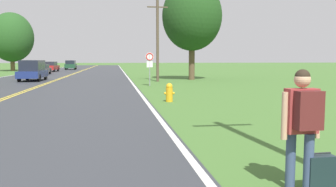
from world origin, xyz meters
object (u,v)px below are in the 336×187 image
Objects in this scene: suitcase at (320,174)px; fire_hydrant at (169,92)px; tree_mid_treeline at (192,16)px; car_red_sedan_distant at (51,66)px; traffic_sign at (150,61)px; car_dark_green_suv_horizon at (71,65)px; hitchhiker_person at (303,118)px; car_dark_blue_van_mid_far at (33,70)px; car_dark_grey_sedan_receding at (42,69)px; tree_behind_sign at (12,37)px.

fire_hydrant is at bearing 0.42° from suitcase.
tree_mid_treeline is 1.91× the size of car_red_sedan_distant.
fire_hydrant is 44.62m from car_red_sedan_distant.
traffic_sign reaches higher than car_red_sedan_distant.
car_dark_green_suv_horizon reaches higher than car_red_sedan_distant.
traffic_sign is 45.56m from car_dark_green_suv_horizon.
tree_mid_treeline reaches higher than fire_hydrant.
car_dark_green_suv_horizon is (-15.59, 36.69, -5.09)m from tree_mid_treeline.
car_dark_blue_van_mid_far is at bearing 16.97° from hitchhiker_person.
car_dark_green_suv_horizon reaches higher than car_dark_grey_sedan_receding.
suitcase is 0.68× the size of fire_hydrant.
tree_behind_sign is 2.01× the size of car_red_sedan_distant.
hitchhiker_person is 66.35m from car_dark_green_suv_horizon.
tree_mid_treeline is 2.00× the size of car_dark_blue_van_mid_far.
tree_mid_treeline is 15.58m from car_dark_blue_van_mid_far.
suitcase is at bearing -160.01° from car_dark_blue_van_mid_far.
car_dark_green_suv_horizon reaches higher than suitcase.
hitchhiker_person reaches higher than car_red_sedan_distant.
car_dark_blue_van_mid_far reaches higher than car_red_sedan_distant.
car_dark_blue_van_mid_far is (-9.85, 17.77, 0.54)m from fire_hydrant.
tree_mid_treeline is at bearing -157.37° from car_dark_green_suv_horizon.
hitchhiker_person reaches higher than suitcase.
car_red_sedan_distant is 11.37m from car_dark_green_suv_horizon.
tree_behind_sign is at bearing 16.71° from suitcase.
hitchhiker_person is 0.89m from suitcase.
traffic_sign is 0.53× the size of car_dark_blue_van_mid_far.
hitchhiker_person is at bearing -164.72° from car_dark_grey_sedan_receding.
car_dark_grey_sedan_receding is at bearing 8.05° from car_dark_blue_van_mid_far.
tree_behind_sign is at bearing 26.50° from car_dark_grey_sedan_receding.
car_red_sedan_distant is (-12.54, 33.02, -1.02)m from traffic_sign.
car_dark_grey_sedan_receding is (-16.61, 14.45, -5.32)m from tree_mid_treeline.
hitchhiker_person is at bearing -99.25° from tree_mid_treeline.
car_dark_green_suv_horizon is at bearing 38.73° from tree_behind_sign.
fire_hydrant is 18.90m from tree_mid_treeline.
fire_hydrant is 20.33m from car_dark_blue_van_mid_far.
car_red_sedan_distant is at bearing 3.71° from car_dark_grey_sedan_receding.
hitchhiker_person is 55.67m from car_red_sedan_distant.
car_dark_grey_sedan_receding is 0.95× the size of car_dark_green_suv_horizon.
tree_mid_treeline reaches higher than traffic_sign.
tree_behind_sign is 2.10× the size of car_dark_blue_van_mid_far.
tree_behind_sign reaches higher than car_dark_blue_van_mid_far.
hitchhiker_person is 0.46× the size of car_dark_grey_sedan_receding.
car_dark_grey_sedan_receding is (-11.93, 43.20, -0.42)m from hitchhiker_person.
car_red_sedan_distant is (-17.35, 25.46, -5.19)m from tree_mid_treeline.
hitchhiker_person is 61.84m from tree_behind_sign.
suitcase is 66.43m from car_dark_green_suv_horizon.
traffic_sign is 42.24m from tree_behind_sign.
hitchhiker_person is 0.37× the size of car_red_sedan_distant.
car_dark_blue_van_mid_far reaches higher than suitcase.
car_dark_green_suv_horizon is at bearing 101.20° from fire_hydrant.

